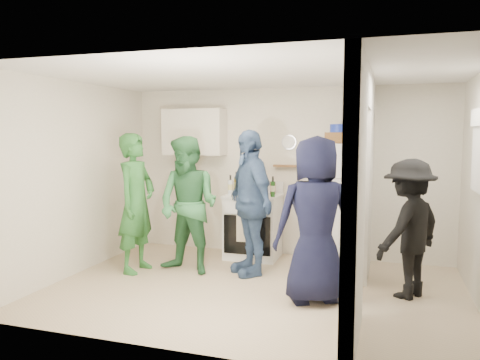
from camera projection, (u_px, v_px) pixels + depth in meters
name	position (u px, v px, depth m)	size (l,w,h in m)	color
floor	(254.00, 289.00, 5.51)	(4.80, 4.80, 0.00)	tan
wall_back	(286.00, 172.00, 6.99)	(4.80, 4.80, 0.00)	silver
wall_front	(197.00, 206.00, 3.77)	(4.80, 4.80, 0.00)	silver
wall_left	(78.00, 178.00, 6.11)	(3.40, 3.40, 0.00)	silver
ceiling	(255.00, 74.00, 5.26)	(4.80, 4.80, 0.00)	white
partition_pier_back	(367.00, 178.00, 6.06)	(0.12, 1.20, 2.50)	silver
partition_pier_front	(355.00, 202.00, 3.98)	(0.12, 1.20, 2.50)	silver
partition_header	(365.00, 89.00, 4.91)	(0.12, 1.00, 0.40)	silver
stove	(253.00, 226.00, 6.88)	(0.78, 0.65, 0.94)	white
upper_cabinet	(194.00, 132.00, 7.18)	(0.95, 0.34, 0.70)	silver
fridge	(344.00, 205.00, 6.42)	(0.70, 0.68, 1.70)	silver
wicker_basket	(339.00, 138.00, 6.40)	(0.35, 0.25, 0.15)	brown
blue_bowl	(339.00, 128.00, 6.39)	(0.24, 0.24, 0.11)	#162A9A
yellow_cup_stack_top	(362.00, 134.00, 6.16)	(0.09, 0.09, 0.25)	gold
wall_clock	(289.00, 142.00, 6.91)	(0.22, 0.22, 0.03)	white
spice_shelf	(285.00, 166.00, 6.94)	(0.35, 0.08, 0.03)	olive
nook_valance	(480.00, 117.00, 4.79)	(0.04, 0.82, 0.18)	white
yellow_cup_stack_stove	(241.00, 188.00, 6.65)	(0.09, 0.09, 0.25)	#FFAF15
red_cup	(264.00, 193.00, 6.57)	(0.09, 0.09, 0.12)	#AD0D0B
person_green_left	(136.00, 203.00, 6.17)	(0.67, 0.44, 1.83)	#2E7333
person_green_center	(188.00, 205.00, 6.10)	(0.87, 0.68, 1.80)	#337541
person_denim	(250.00, 202.00, 6.06)	(1.10, 0.46, 1.88)	#3D5D85
person_navy	(315.00, 220.00, 5.03)	(0.88, 0.58, 1.81)	black
person_nook	(409.00, 228.00, 5.21)	(1.00, 0.58, 1.55)	black
bottle_a	(236.00, 182.00, 7.01)	(0.06, 0.06, 0.32)	brown
bottle_b	(239.00, 185.00, 6.82)	(0.06, 0.06, 0.29)	#244C19
bottle_c	(250.00, 182.00, 7.01)	(0.07, 0.07, 0.32)	#9EA2AB
bottle_d	(255.00, 185.00, 6.77)	(0.06, 0.06, 0.30)	#622711
bottle_e	(262.00, 183.00, 6.95)	(0.07, 0.07, 0.32)	#A8B0BB
bottle_f	(265.00, 184.00, 6.78)	(0.06, 0.06, 0.32)	black
bottle_g	(273.00, 186.00, 6.88)	(0.08, 0.08, 0.24)	brown
bottle_h	(230.00, 185.00, 6.79)	(0.07, 0.07, 0.29)	silver
bottle_i	(258.00, 184.00, 6.90)	(0.07, 0.07, 0.29)	#582E0F
bottle_j	(273.00, 187.00, 6.61)	(0.06, 0.06, 0.29)	#1E541C
bottle_k	(239.00, 183.00, 6.93)	(0.07, 0.07, 0.32)	maroon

